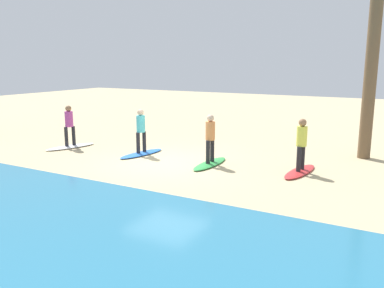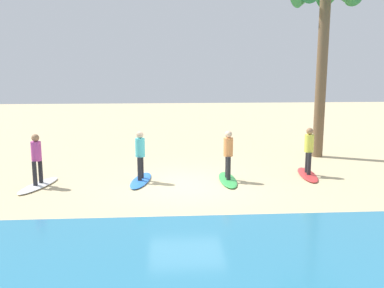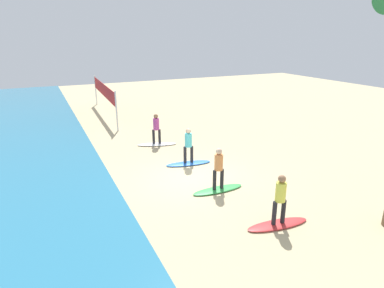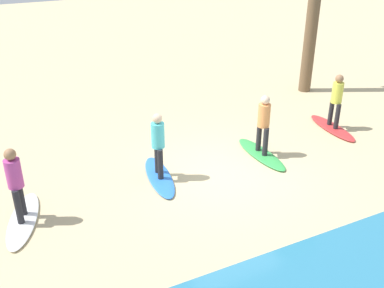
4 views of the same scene
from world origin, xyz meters
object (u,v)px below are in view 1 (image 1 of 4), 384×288
object	(u,v)px
surfer_blue	(141,128)
surfer_white	(69,123)
surfboard_red	(300,172)
surfer_red	(302,141)
surfboard_green	(210,164)
surfer_green	(210,135)
surfboard_blue	(142,154)
surfboard_white	(71,147)

from	to	relation	value
surfer_blue	surfer_white	bearing A→B (deg)	6.58
surfboard_red	surfer_white	xyz separation A→B (m)	(9.17, 0.75, 0.99)
surfboard_red	surfer_white	size ratio (longest dim) A/B	1.28
surfer_red	surfboard_green	xyz separation A→B (m)	(2.94, 0.48, -0.99)
surfer_red	surfer_green	bearing A→B (deg)	9.33
surfer_green	surfer_white	xyz separation A→B (m)	(6.23, 0.27, 0.00)
surfer_blue	surfer_white	world-z (taller)	same
surfboard_red	surfboard_blue	distance (m)	5.90
surfboard_red	surfboard_green	xyz separation A→B (m)	(2.94, 0.48, 0.00)
surfer_green	surfboard_blue	bearing A→B (deg)	-2.12
surfboard_red	surfboard_blue	world-z (taller)	same
surfboard_red	surfboard_green	distance (m)	2.98
surfboard_green	surfboard_blue	bearing A→B (deg)	-91.44
surfer_white	surfboard_white	bearing A→B (deg)	-3.58
surfer_red	surfboard_red	bearing A→B (deg)	90.00
surfboard_blue	surfer_blue	world-z (taller)	surfer_blue
surfer_blue	surfer_red	bearing A→B (deg)	-176.36
surfer_green	surfboard_white	xyz separation A→B (m)	(6.23, 0.27, -0.99)
surfboard_white	surfboard_green	bearing A→B (deg)	110.16
surfboard_green	surfboard_white	bearing A→B (deg)	-86.84
surfboard_red	surfboard_white	xyz separation A→B (m)	(9.17, 0.75, 0.00)
surfboard_red	surfer_red	distance (m)	0.99
surfboard_white	surfer_white	size ratio (longest dim) A/B	1.28
surfer_green	surfboard_white	world-z (taller)	surfer_green
surfboard_white	surfer_white	bearing A→B (deg)	104.11
surfer_green	surfboard_green	bearing A→B (deg)	0.00
surfboard_red	surfer_green	xyz separation A→B (m)	(2.94, 0.48, 0.99)
surfboard_red	surfboard_white	size ratio (longest dim) A/B	1.00
surfboard_green	surfer_red	bearing A→B (deg)	100.01
surfboard_blue	surfer_green	bearing A→B (deg)	97.31
surfboard_red	surfboard_white	world-z (taller)	same
surfboard_green	surfer_white	distance (m)	6.32
surfboard_green	surfer_blue	bearing A→B (deg)	-91.44
surfer_green	surfer_blue	bearing A→B (deg)	-2.12
surfboard_blue	surfer_red	bearing A→B (deg)	103.06
surfer_green	surfer_blue	world-z (taller)	same
surfboard_green	surfer_blue	distance (m)	3.11
surfboard_blue	surfer_white	size ratio (longest dim) A/B	1.28
surfboard_green	surfer_blue	xyz separation A→B (m)	(2.95, -0.11, 0.99)
surfboard_red	surfboard_white	bearing A→B (deg)	-78.69
surfboard_red	surfer_blue	bearing A→B (deg)	-79.75
surfer_red	surfer_green	distance (m)	2.98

